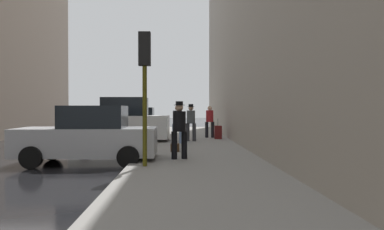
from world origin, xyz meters
name	(u,v)px	position (x,y,z in m)	size (l,w,h in m)	color
ground_plane	(10,162)	(0.00, 0.00, 0.00)	(120.00, 120.00, 0.00)	black
sidewalk	(197,158)	(6.00, 0.00, 0.07)	(4.00, 40.00, 0.15)	gray
parked_silver_sedan	(89,136)	(2.65, -0.54, 0.85)	(4.21, 2.08, 1.79)	#B7BABF
parked_white_van	(122,123)	(2.65, 6.07, 1.03)	(4.67, 2.20, 2.25)	silver
parked_gray_coupe	(136,122)	(2.65, 12.11, 0.85)	(4.21, 2.09, 1.79)	slate
fire_hydrant	(161,132)	(4.45, 7.45, 0.50)	(0.42, 0.22, 0.70)	red
traffic_light	(145,69)	(4.50, -2.07, 2.76)	(0.32, 0.32, 3.60)	#514C0F
pedestrian_in_red_jacket	(210,120)	(7.06, 7.89, 1.10)	(0.52, 0.46, 1.71)	black
pedestrian_with_fedora	(179,127)	(5.43, -0.66, 1.14)	(0.53, 0.49, 1.78)	black
pedestrian_in_jeans	(178,122)	(5.35, 4.65, 1.10)	(0.52, 0.46, 1.71)	#728CB2
pedestrian_with_beanie	(191,121)	(5.99, 5.79, 1.14)	(0.53, 0.49, 1.78)	#333338
rolling_suitcase	(218,132)	(7.43, 7.15, 0.49)	(0.36, 0.56, 1.04)	#591414
duffel_bag	(175,147)	(5.27, 1.48, 0.29)	(0.32, 0.44, 0.28)	#472D19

